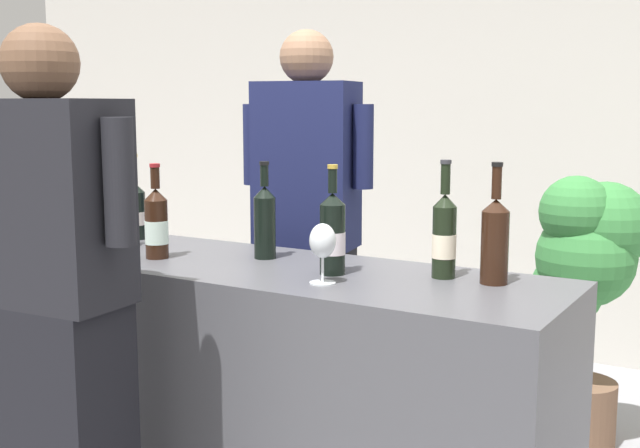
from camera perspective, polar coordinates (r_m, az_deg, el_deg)
wall_back at (r=4.89m, az=14.45°, el=7.33°), size 8.00×0.10×2.80m
counter at (r=2.71m, az=-2.74°, el=-13.13°), size 1.83×0.60×0.97m
wine_bottle_0 at (r=2.75m, az=-11.51°, el=0.02°), size 0.08×0.08×0.32m
wine_bottle_1 at (r=2.97m, az=-14.50°, el=0.53°), size 0.08×0.08×0.32m
wine_bottle_2 at (r=2.44m, az=0.89°, el=-0.71°), size 0.08×0.08×0.33m
wine_bottle_3 at (r=3.15m, az=-12.96°, el=0.96°), size 0.08×0.08×0.33m
wine_bottle_4 at (r=2.41m, az=8.80°, el=-0.80°), size 0.07×0.07×0.35m
wine_bottle_5 at (r=2.36m, az=12.29°, el=-1.00°), size 0.08×0.08×0.35m
wine_bottle_6 at (r=2.69m, az=-3.93°, el=0.29°), size 0.07×0.07×0.33m
wine_glass at (r=2.31m, az=0.19°, el=-1.37°), size 0.08×0.08×0.18m
person_server at (r=3.21m, az=-0.93°, el=-2.44°), size 0.53×0.31×1.76m
person_guest at (r=2.36m, az=-18.33°, el=-8.00°), size 0.59×0.27×1.69m
potted_shrub at (r=3.58m, az=18.31°, el=-3.09°), size 0.48×0.43×1.19m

